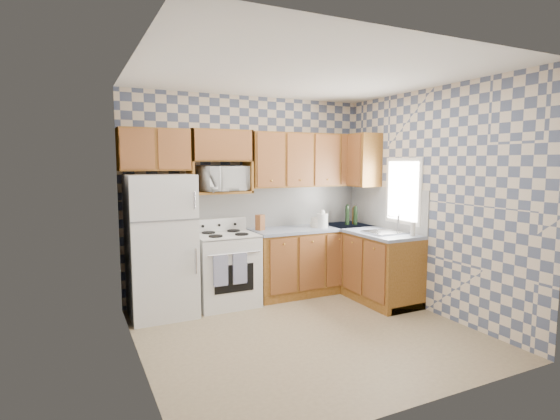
% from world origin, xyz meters
% --- Properties ---
extents(floor, '(3.40, 3.40, 0.00)m').
position_xyz_m(floor, '(0.00, 0.00, 0.00)').
color(floor, '#806C4F').
rests_on(floor, ground).
extents(back_wall, '(3.40, 0.02, 2.70)m').
position_xyz_m(back_wall, '(0.00, 1.60, 1.35)').
color(back_wall, slate).
rests_on(back_wall, ground).
extents(right_wall, '(0.02, 3.20, 2.70)m').
position_xyz_m(right_wall, '(1.70, 0.00, 1.35)').
color(right_wall, slate).
rests_on(right_wall, ground).
extents(backsplash_back, '(2.60, 0.02, 0.56)m').
position_xyz_m(backsplash_back, '(0.40, 1.59, 1.20)').
color(backsplash_back, white).
rests_on(backsplash_back, back_wall).
extents(backsplash_right, '(0.02, 1.60, 0.56)m').
position_xyz_m(backsplash_right, '(1.69, 0.80, 1.20)').
color(backsplash_right, white).
rests_on(backsplash_right, right_wall).
extents(refrigerator, '(0.75, 0.70, 1.68)m').
position_xyz_m(refrigerator, '(-1.27, 1.25, 0.84)').
color(refrigerator, white).
rests_on(refrigerator, floor).
extents(stove_body, '(0.76, 0.65, 0.90)m').
position_xyz_m(stove_body, '(-0.47, 1.28, 0.45)').
color(stove_body, white).
rests_on(stove_body, floor).
extents(cooktop, '(0.76, 0.65, 0.02)m').
position_xyz_m(cooktop, '(-0.47, 1.28, 0.91)').
color(cooktop, silver).
rests_on(cooktop, stove_body).
extents(backguard, '(0.76, 0.08, 0.17)m').
position_xyz_m(backguard, '(-0.47, 1.55, 1.00)').
color(backguard, white).
rests_on(backguard, cooktop).
extents(dish_towel_left, '(0.18, 0.02, 0.38)m').
position_xyz_m(dish_towel_left, '(-0.65, 0.93, 0.54)').
color(dish_towel_left, navy).
rests_on(dish_towel_left, stove_body).
extents(dish_towel_right, '(0.18, 0.02, 0.38)m').
position_xyz_m(dish_towel_right, '(-0.40, 0.93, 0.54)').
color(dish_towel_right, navy).
rests_on(dish_towel_right, stove_body).
extents(base_cabinets_back, '(1.75, 0.60, 0.88)m').
position_xyz_m(base_cabinets_back, '(0.82, 1.30, 0.44)').
color(base_cabinets_back, brown).
rests_on(base_cabinets_back, floor).
extents(base_cabinets_right, '(0.60, 1.60, 0.88)m').
position_xyz_m(base_cabinets_right, '(1.40, 0.80, 0.44)').
color(base_cabinets_right, brown).
rests_on(base_cabinets_right, floor).
extents(countertop_back, '(1.77, 0.63, 0.04)m').
position_xyz_m(countertop_back, '(0.82, 1.30, 0.90)').
color(countertop_back, gray).
rests_on(countertop_back, base_cabinets_back).
extents(countertop_right, '(0.63, 1.60, 0.04)m').
position_xyz_m(countertop_right, '(1.40, 0.80, 0.90)').
color(countertop_right, gray).
rests_on(countertop_right, base_cabinets_right).
extents(upper_cabinets_back, '(1.75, 0.33, 0.74)m').
position_xyz_m(upper_cabinets_back, '(0.82, 1.44, 1.85)').
color(upper_cabinets_back, brown).
rests_on(upper_cabinets_back, back_wall).
extents(upper_cabinets_fridge, '(0.82, 0.33, 0.50)m').
position_xyz_m(upper_cabinets_fridge, '(-1.29, 1.44, 1.97)').
color(upper_cabinets_fridge, brown).
rests_on(upper_cabinets_fridge, back_wall).
extents(upper_cabinets_right, '(0.33, 0.70, 0.74)m').
position_xyz_m(upper_cabinets_right, '(1.53, 1.25, 1.85)').
color(upper_cabinets_right, brown).
rests_on(upper_cabinets_right, right_wall).
extents(microwave_shelf, '(0.80, 0.33, 0.03)m').
position_xyz_m(microwave_shelf, '(-0.47, 1.44, 1.44)').
color(microwave_shelf, brown).
rests_on(microwave_shelf, back_wall).
extents(microwave, '(0.66, 0.51, 0.32)m').
position_xyz_m(microwave, '(-0.43, 1.45, 1.61)').
color(microwave, white).
rests_on(microwave, microwave_shelf).
extents(sink, '(0.48, 0.40, 0.03)m').
position_xyz_m(sink, '(1.40, 0.45, 0.93)').
color(sink, '#B7B7BC').
rests_on(sink, countertop_right).
extents(window, '(0.02, 0.66, 0.86)m').
position_xyz_m(window, '(1.69, 0.45, 1.45)').
color(window, silver).
rests_on(window, right_wall).
extents(bottle_0, '(0.06, 0.06, 0.27)m').
position_xyz_m(bottle_0, '(1.38, 1.27, 1.06)').
color(bottle_0, black).
rests_on(bottle_0, countertop_back).
extents(bottle_1, '(0.06, 0.06, 0.26)m').
position_xyz_m(bottle_1, '(1.48, 1.21, 1.05)').
color(bottle_1, black).
rests_on(bottle_1, countertop_back).
extents(bottle_2, '(0.06, 0.06, 0.24)m').
position_xyz_m(bottle_2, '(1.53, 1.31, 1.04)').
color(bottle_2, '#61390C').
rests_on(bottle_2, countertop_back).
extents(knife_block, '(0.12, 0.12, 0.21)m').
position_xyz_m(knife_block, '(0.05, 1.36, 1.02)').
color(knife_block, brown).
rests_on(knife_block, countertop_back).
extents(electric_kettle, '(0.15, 0.15, 0.20)m').
position_xyz_m(electric_kettle, '(0.91, 1.18, 1.02)').
color(electric_kettle, white).
rests_on(electric_kettle, countertop_back).
extents(food_containers, '(0.20, 0.20, 0.13)m').
position_xyz_m(food_containers, '(0.87, 1.25, 0.99)').
color(food_containers, silver).
rests_on(food_containers, countertop_back).
extents(soap_bottle, '(0.06, 0.06, 0.17)m').
position_xyz_m(soap_bottle, '(1.56, 0.12, 1.01)').
color(soap_bottle, silver).
rests_on(soap_bottle, countertop_right).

